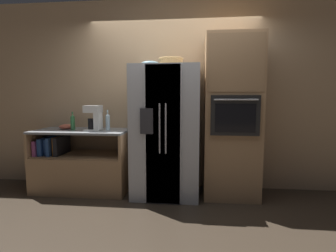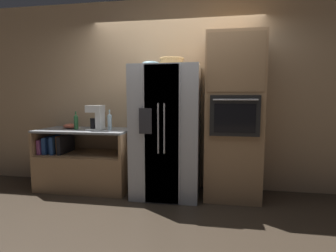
# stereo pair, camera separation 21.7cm
# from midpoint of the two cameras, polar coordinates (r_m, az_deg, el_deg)

# --- Properties ---
(ground_plane) EXTENTS (20.00, 20.00, 0.00)m
(ground_plane) POSITION_cam_midpoint_polar(r_m,az_deg,el_deg) (3.76, 2.28, -14.99)
(ground_plane) COLOR #382D23
(wall_back) EXTENTS (12.00, 0.06, 2.80)m
(wall_back) POSITION_cam_midpoint_polar(r_m,az_deg,el_deg) (3.98, 3.26, 6.80)
(wall_back) COLOR tan
(wall_back) RESTS_ON ground_plane
(counter_left) EXTENTS (1.35, 0.67, 0.89)m
(counter_left) POSITION_cam_midpoint_polar(r_m,az_deg,el_deg) (4.13, -16.27, -8.44)
(counter_left) COLOR #A87F56
(counter_left) RESTS_ON ground_plane
(refrigerator) EXTENTS (0.90, 0.78, 1.78)m
(refrigerator) POSITION_cam_midpoint_polar(r_m,az_deg,el_deg) (3.61, 1.42, -1.25)
(refrigerator) COLOR silver
(refrigerator) RESTS_ON ground_plane
(wall_oven) EXTENTS (0.73, 0.70, 2.17)m
(wall_oven) POSITION_cam_midpoint_polar(r_m,az_deg,el_deg) (3.63, 15.54, 1.74)
(wall_oven) COLOR #A87F56
(wall_oven) RESTS_ON ground_plane
(wicker_basket) EXTENTS (0.33, 0.33, 0.11)m
(wicker_basket) POSITION_cam_midpoint_polar(r_m,az_deg,el_deg) (3.65, 2.55, 13.79)
(wicker_basket) COLOR tan
(wicker_basket) RESTS_ON refrigerator
(fruit_bowl) EXTENTS (0.25, 0.25, 0.07)m
(fruit_bowl) POSITION_cam_midpoint_polar(r_m,az_deg,el_deg) (3.66, -2.01, 13.37)
(fruit_bowl) COLOR #668C99
(fruit_bowl) RESTS_ON refrigerator
(bottle_tall) EXTENTS (0.06, 0.06, 0.29)m
(bottle_tall) POSITION_cam_midpoint_polar(r_m,az_deg,el_deg) (3.84, -11.01, 1.02)
(bottle_tall) COLOR silver
(bottle_tall) RESTS_ON counter_left
(bottle_short) EXTENTS (0.06, 0.06, 0.26)m
(bottle_short) POSITION_cam_midpoint_polar(r_m,az_deg,el_deg) (4.04, -17.95, 0.91)
(bottle_short) COLOR #33723F
(bottle_short) RESTS_ON counter_left
(mug) EXTENTS (0.11, 0.08, 0.10)m
(mug) POSITION_cam_midpoint_polar(r_m,az_deg,el_deg) (4.05, -14.39, 0.13)
(mug) COLOR #B2D166
(mug) RESTS_ON counter_left
(mixing_bowl) EXTENTS (0.20, 0.20, 0.07)m
(mixing_bowl) POSITION_cam_midpoint_polar(r_m,az_deg,el_deg) (4.20, -19.15, 0.00)
(mixing_bowl) COLOR #DB664C
(mixing_bowl) RESTS_ON counter_left
(coffee_maker) EXTENTS (0.22, 0.20, 0.36)m
(coffee_maker) POSITION_cam_midpoint_polar(r_m,az_deg,el_deg) (3.85, -13.66, 2.01)
(coffee_maker) COLOR white
(coffee_maker) RESTS_ON counter_left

